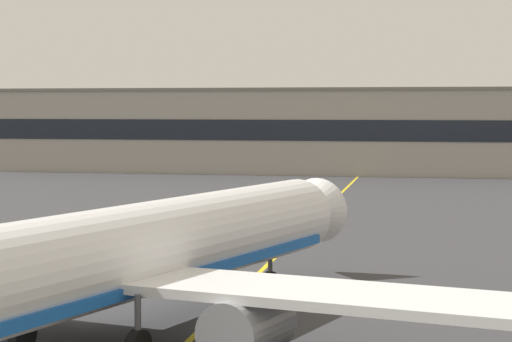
% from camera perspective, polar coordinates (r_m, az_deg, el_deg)
% --- Properties ---
extents(taxiway_centreline, '(10.69, 179.72, 0.01)m').
position_cam_1_polar(taxiway_centreline, '(54.58, -0.67, -6.31)').
color(taxiway_centreline, yellow).
rests_on(taxiway_centreline, ground).
extents(airliner_foreground, '(32.23, 41.00, 11.65)m').
position_cam_1_polar(airliner_foreground, '(41.19, -8.06, -4.81)').
color(airliner_foreground, white).
rests_on(airliner_foreground, ground).
extents(terminal_building, '(117.80, 12.40, 11.81)m').
position_cam_1_polar(terminal_building, '(146.13, 5.54, 2.16)').
color(terminal_building, '#9E998E').
rests_on(terminal_building, ground).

